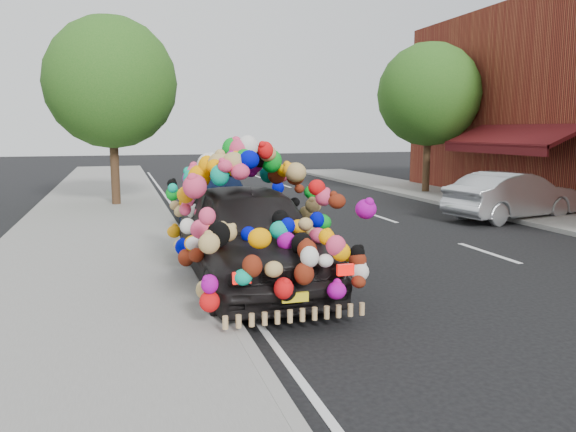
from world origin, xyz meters
name	(u,v)px	position (x,y,z in m)	size (l,w,h in m)	color
ground	(326,265)	(0.00, 0.00, 0.00)	(100.00, 100.00, 0.00)	black
sidewalk	(85,279)	(-4.30, 0.00, 0.06)	(4.00, 60.00, 0.12)	gray
kerb	(202,270)	(-2.35, 0.00, 0.07)	(0.15, 60.00, 0.13)	gray
footpath_far	(561,219)	(8.20, 3.00, 0.06)	(3.00, 40.00, 0.12)	gray
lane_markings	(488,253)	(3.60, 0.00, 0.01)	(6.00, 50.00, 0.01)	silver
tree_near_sidewalk	(111,83)	(-3.80, 9.50, 4.02)	(4.20, 4.20, 6.13)	#332114
tree_far_b	(429,95)	(8.00, 10.00, 3.89)	(4.00, 4.00, 5.90)	#332114
plush_art_car	(249,212)	(-1.67, -0.84, 1.20)	(2.36, 5.12, 2.32)	black
navy_sedan	(217,198)	(-1.12, 5.55, 0.68)	(1.89, 4.66, 1.35)	black
silver_hatchback	(512,196)	(7.00, 3.59, 0.68)	(1.44, 4.12, 1.36)	#AFB2B7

